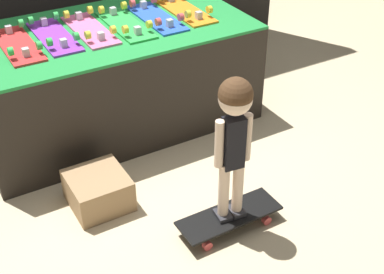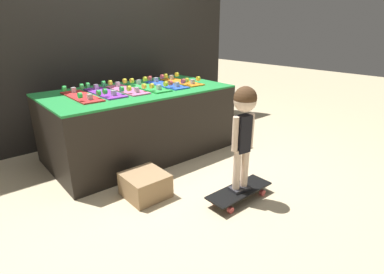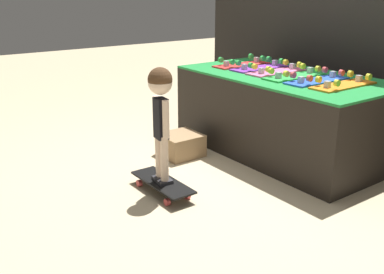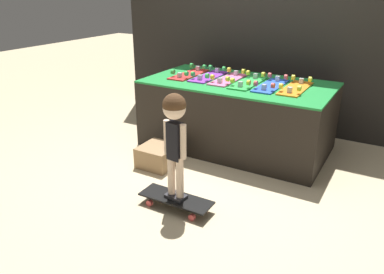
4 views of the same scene
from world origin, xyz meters
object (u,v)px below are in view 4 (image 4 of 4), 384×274
(skateboard_red_on_rack, at_px, (189,73))
(skateboard_blue_on_rack, at_px, (271,85))
(skateboard_purple_on_rack, at_px, (209,76))
(storage_box, at_px, (158,156))
(child, at_px, (175,127))
(skateboard_pink_on_rack, at_px, (228,79))
(skateboard_on_floor, at_px, (176,199))
(skateboard_green_on_rack, at_px, (248,82))
(skateboard_orange_on_rack, at_px, (296,87))

(skateboard_red_on_rack, bearing_deg, skateboard_blue_on_rack, -1.67)
(skateboard_purple_on_rack, relative_size, storage_box, 1.76)
(skateboard_purple_on_rack, height_order, child, child)
(skateboard_red_on_rack, relative_size, storage_box, 1.76)
(skateboard_pink_on_rack, xyz_separation_m, skateboard_on_floor, (0.22, -1.40, -0.67))
(skateboard_red_on_rack, distance_m, child, 1.56)
(skateboard_green_on_rack, distance_m, child, 1.36)
(skateboard_red_on_rack, distance_m, skateboard_purple_on_rack, 0.24)
(skateboard_green_on_rack, xyz_separation_m, storage_box, (-0.58, -0.81, -0.64))
(skateboard_red_on_rack, relative_size, skateboard_on_floor, 1.01)
(skateboard_pink_on_rack, relative_size, skateboard_blue_on_rack, 1.00)
(skateboard_on_floor, bearing_deg, skateboard_green_on_rack, 89.11)
(skateboard_purple_on_rack, distance_m, skateboard_orange_on_rack, 0.96)
(skateboard_orange_on_rack, relative_size, storage_box, 1.76)
(child, bearing_deg, storage_box, 142.41)
(child, bearing_deg, skateboard_green_on_rack, 96.15)
(skateboard_purple_on_rack, height_order, storage_box, skateboard_purple_on_rack)
(skateboard_blue_on_rack, height_order, skateboard_on_floor, skateboard_blue_on_rack)
(skateboard_on_floor, height_order, child, child)
(skateboard_red_on_rack, height_order, skateboard_orange_on_rack, same)
(skateboard_green_on_rack, relative_size, storage_box, 1.76)
(skateboard_purple_on_rack, relative_size, child, 0.71)
(skateboard_green_on_rack, bearing_deg, skateboard_purple_on_rack, 173.79)
(skateboard_blue_on_rack, bearing_deg, skateboard_orange_on_rack, 5.48)
(skateboard_orange_on_rack, bearing_deg, storage_box, -141.82)
(skateboard_orange_on_rack, height_order, storage_box, skateboard_orange_on_rack)
(skateboard_pink_on_rack, bearing_deg, child, -81.10)
(skateboard_blue_on_rack, relative_size, storage_box, 1.76)
(skateboard_red_on_rack, distance_m, skateboard_on_floor, 1.70)
(skateboard_blue_on_rack, bearing_deg, skateboard_pink_on_rack, 176.61)
(skateboard_green_on_rack, relative_size, skateboard_orange_on_rack, 1.00)
(skateboard_orange_on_rack, height_order, child, child)
(skateboard_blue_on_rack, relative_size, skateboard_orange_on_rack, 1.00)
(skateboard_red_on_rack, relative_size, skateboard_purple_on_rack, 1.00)
(child, bearing_deg, skateboard_on_floor, 100.62)
(skateboard_purple_on_rack, relative_size, skateboard_green_on_rack, 1.00)
(skateboard_red_on_rack, relative_size, skateboard_green_on_rack, 1.00)
(skateboard_red_on_rack, xyz_separation_m, child, (0.70, -1.40, -0.05))
(child, xyz_separation_m, storage_box, (-0.56, 0.56, -0.59))
(skateboard_purple_on_rack, relative_size, skateboard_blue_on_rack, 1.00)
(skateboard_red_on_rack, relative_size, skateboard_pink_on_rack, 1.00)
(skateboard_pink_on_rack, bearing_deg, storage_box, -112.21)
(skateboard_blue_on_rack, height_order, child, child)
(skateboard_purple_on_rack, height_order, skateboard_pink_on_rack, same)
(skateboard_purple_on_rack, xyz_separation_m, skateboard_on_floor, (0.46, -1.41, -0.67))
(skateboard_pink_on_rack, distance_m, skateboard_green_on_rack, 0.24)
(skateboard_red_on_rack, height_order, child, child)
(skateboard_green_on_rack, bearing_deg, skateboard_red_on_rack, 177.19)
(skateboard_red_on_rack, xyz_separation_m, skateboard_orange_on_rack, (1.20, -0.01, 0.00))
(skateboard_green_on_rack, xyz_separation_m, skateboard_orange_on_rack, (0.48, 0.03, 0.00))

